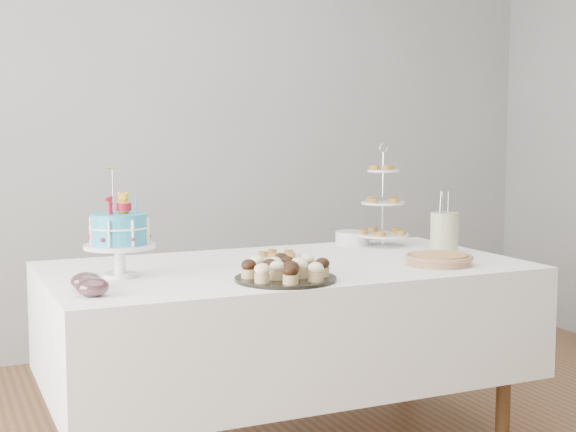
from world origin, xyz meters
name	(u,v)px	position (x,y,z in m)	size (l,w,h in m)	color
walls	(320,120)	(0.00, 0.00, 1.35)	(5.04, 4.04, 2.70)	#949799
table	(286,319)	(0.00, 0.30, 0.54)	(1.92, 1.02, 0.77)	white
birthday_cake	(120,248)	(-0.68, 0.29, 0.88)	(0.27, 0.27, 0.41)	white
cupcake_tray	(286,269)	(-0.15, -0.02, 0.81)	(0.37, 0.37, 0.08)	black
pie	(439,259)	(0.56, 0.04, 0.79)	(0.28, 0.28, 0.04)	tan
tiered_stand	(383,203)	(0.63, 0.60, 0.97)	(0.25, 0.25, 0.48)	silver
plate_stack	(353,238)	(0.53, 0.70, 0.80)	(0.16, 0.16, 0.06)	white
pastry_plate	(278,256)	(0.03, 0.45, 0.78)	(0.21, 0.21, 0.03)	white
jam_bowl_a	(93,287)	(-0.84, -0.02, 0.80)	(0.11, 0.11, 0.06)	silver
jam_bowl_b	(86,282)	(-0.84, 0.10, 0.80)	(0.11, 0.11, 0.06)	silver
utensil_pitcher	(444,231)	(0.77, 0.30, 0.87)	(0.13, 0.12, 0.28)	#F0E6D0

